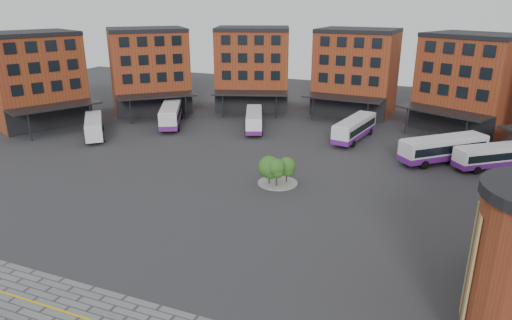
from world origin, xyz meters
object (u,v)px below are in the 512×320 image
at_px(bus_b, 171,114).
at_px(bus_f, 495,156).
at_px(bus_c, 254,120).
at_px(bus_d, 354,128).
at_px(tree_island, 276,169).
at_px(bus_e, 444,149).
at_px(bus_a, 94,126).

relative_size(bus_b, bus_f, 1.24).
distance_m(bus_c, bus_d, 15.48).
distance_m(tree_island, bus_e, 22.31).
height_order(bus_b, bus_c, bus_b).
distance_m(bus_d, bus_f, 18.69).
bearing_deg(bus_b, bus_e, -31.18).
bearing_deg(bus_d, bus_a, -149.95).
relative_size(bus_c, bus_e, 1.01).
height_order(bus_a, bus_d, bus_d).
xyz_separation_m(bus_c, bus_e, (27.54, -5.13, 0.19)).
bearing_deg(bus_c, bus_d, -20.17).
xyz_separation_m(bus_c, bus_d, (15.48, 0.48, 0.12)).
distance_m(bus_a, bus_b, 12.17).
distance_m(bus_c, bus_e, 28.01).
xyz_separation_m(bus_b, bus_d, (28.90, 3.01, -0.13)).
height_order(tree_island, bus_c, tree_island).
relative_size(bus_c, bus_d, 0.92).
xyz_separation_m(tree_island, bus_a, (-31.15, 7.33, -0.15)).
xyz_separation_m(bus_d, bus_e, (12.06, -5.61, 0.08)).
relative_size(bus_c, bus_f, 1.09).
bearing_deg(bus_a, bus_e, -31.65).
relative_size(tree_island, bus_b, 0.37).
height_order(tree_island, bus_e, bus_e).
height_order(bus_d, bus_f, bus_d).
distance_m(bus_c, bus_f, 33.70).
bearing_deg(bus_b, bus_a, -152.27).
bearing_deg(bus_d, bus_c, -168.15).
xyz_separation_m(bus_e, bus_f, (5.77, -0.00, -0.20)).
bearing_deg(bus_f, bus_c, -136.28).
relative_size(tree_island, bus_c, 0.42).
height_order(tree_island, bus_f, tree_island).
bearing_deg(bus_d, bus_f, -7.38).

